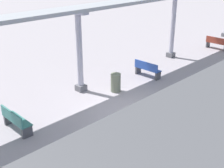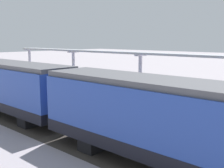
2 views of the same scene
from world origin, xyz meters
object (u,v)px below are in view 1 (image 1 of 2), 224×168
Objects in this scene: canopy_pillar_third at (79,52)px; bench_mid_platform at (15,120)px; trash_bin at (116,83)px; canopy_pillar_second at (173,27)px; bench_far_end at (217,43)px; bench_near_end at (147,69)px.

canopy_pillar_third is 2.54× the size of bench_mid_platform.
canopy_pillar_third is 4.23× the size of trash_bin.
canopy_pillar_second is 1.00× the size of canopy_pillar_third.
bench_mid_platform is 15.31m from bench_far_end.
bench_far_end is 1.67× the size of trash_bin.
trash_bin is at bearing 93.04° from bench_near_end.
bench_mid_platform is at bearing 89.65° from bench_far_end.
bench_mid_platform is at bearing 95.59° from canopy_pillar_second.
trash_bin is (-0.03, 10.15, 0.01)m from bench_far_end.
bench_mid_platform is (-0.01, 7.71, 0.00)m from bench_near_end.
bench_near_end is 7.71m from bench_mid_platform.
bench_mid_platform is (-1.13, 4.03, -1.49)m from canopy_pillar_third.
bench_far_end is (-1.22, -11.28, -1.49)m from canopy_pillar_third.
canopy_pillar_third reaches higher than trash_bin.
canopy_pillar_third reaches higher than bench_near_end.
trash_bin is (-1.25, 6.38, -1.48)m from canopy_pillar_second.
bench_far_end is at bearing -89.84° from trash_bin.
trash_bin reaches higher than bench_far_end.
bench_near_end is at bearing 89.19° from bench_far_end.
canopy_pillar_third is 4.12m from bench_near_end.
canopy_pillar_third is (0.00, 7.51, 0.00)m from canopy_pillar_second.
canopy_pillar_third is at bearing 41.94° from trash_bin.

